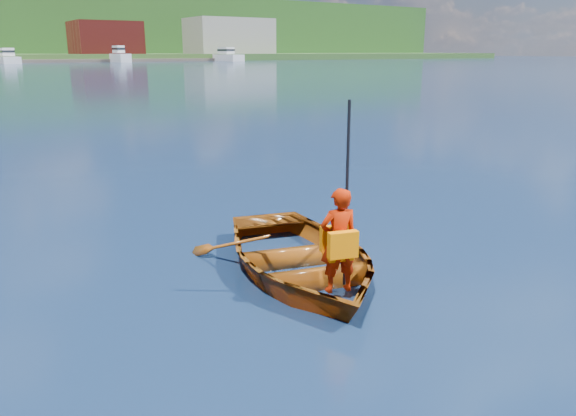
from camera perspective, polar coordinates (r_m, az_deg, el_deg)
ground at (r=6.54m, az=-7.04°, el=-9.44°), size 600.00×600.00×0.00m
rowboat at (r=7.23m, az=1.17°, el=-4.97°), size 3.30×4.01×0.72m
child_paddler at (r=6.33m, az=5.19°, el=-3.29°), size 0.50×0.41×2.15m
hillside_trees at (r=252.38m, az=-24.53°, el=17.94°), size 316.21×83.86×24.76m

